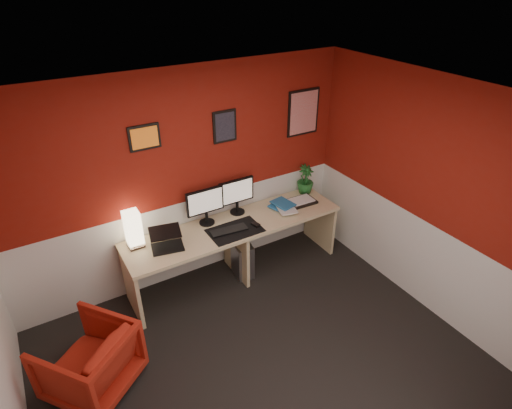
# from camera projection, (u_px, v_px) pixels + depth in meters

# --- Properties ---
(ground) EXTENTS (4.00, 3.50, 0.01)m
(ground) POSITION_uv_depth(u_px,v_px,m) (267.00, 371.00, 3.95)
(ground) COLOR black
(ground) RESTS_ON ground
(ceiling) EXTENTS (4.00, 3.50, 0.01)m
(ceiling) POSITION_uv_depth(u_px,v_px,m) (272.00, 116.00, 2.68)
(ceiling) COLOR white
(ceiling) RESTS_ON ground
(wall_back) EXTENTS (4.00, 0.01, 2.50)m
(wall_back) POSITION_uv_depth(u_px,v_px,m) (184.00, 182.00, 4.61)
(wall_back) COLOR maroon
(wall_back) RESTS_ON ground
(wall_right) EXTENTS (0.01, 3.50, 2.50)m
(wall_right) POSITION_uv_depth(u_px,v_px,m) (436.00, 203.00, 4.20)
(wall_right) COLOR maroon
(wall_right) RESTS_ON ground
(wainscot_back) EXTENTS (4.00, 0.01, 1.00)m
(wainscot_back) POSITION_uv_depth(u_px,v_px,m) (190.00, 237.00, 4.99)
(wainscot_back) COLOR silver
(wainscot_back) RESTS_ON ground
(wainscot_right) EXTENTS (0.01, 3.50, 1.00)m
(wainscot_right) POSITION_uv_depth(u_px,v_px,m) (421.00, 262.00, 4.58)
(wainscot_right) COLOR silver
(wainscot_right) RESTS_ON ground
(desk) EXTENTS (2.60, 0.65, 0.73)m
(desk) POSITION_uv_depth(u_px,v_px,m) (236.00, 250.00, 5.00)
(desk) COLOR tan
(desk) RESTS_ON ground
(shoji_lamp) EXTENTS (0.16, 0.16, 0.40)m
(shoji_lamp) POSITION_uv_depth(u_px,v_px,m) (133.00, 230.00, 4.35)
(shoji_lamp) COLOR #FFE5B2
(shoji_lamp) RESTS_ON desk
(laptop) EXTENTS (0.37, 0.29, 0.22)m
(laptop) POSITION_uv_depth(u_px,v_px,m) (167.00, 239.00, 4.36)
(laptop) COLOR black
(laptop) RESTS_ON desk
(monitor_left) EXTENTS (0.45, 0.06, 0.58)m
(monitor_left) POSITION_uv_depth(u_px,v_px,m) (206.00, 201.00, 4.69)
(monitor_left) COLOR black
(monitor_left) RESTS_ON desk
(monitor_right) EXTENTS (0.45, 0.06, 0.58)m
(monitor_right) POSITION_uv_depth(u_px,v_px,m) (237.00, 191.00, 4.90)
(monitor_right) COLOR black
(monitor_right) RESTS_ON desk
(desk_mat) EXTENTS (0.60, 0.38, 0.01)m
(desk_mat) POSITION_uv_depth(u_px,v_px,m) (235.00, 230.00, 4.70)
(desk_mat) COLOR black
(desk_mat) RESTS_ON desk
(keyboard) EXTENTS (0.43, 0.19, 0.02)m
(keyboard) POSITION_uv_depth(u_px,v_px,m) (229.00, 230.00, 4.68)
(keyboard) COLOR black
(keyboard) RESTS_ON desk_mat
(mouse) EXTENTS (0.08, 0.11, 0.03)m
(mouse) POSITION_uv_depth(u_px,v_px,m) (256.00, 225.00, 4.77)
(mouse) COLOR black
(mouse) RESTS_ON desk_mat
(book_bottom) EXTENTS (0.30, 0.35, 0.03)m
(book_bottom) POSITION_uv_depth(u_px,v_px,m) (277.00, 211.00, 5.05)
(book_bottom) COLOR #22669E
(book_bottom) RESTS_ON desk
(book_middle) EXTENTS (0.28, 0.33, 0.02)m
(book_middle) POSITION_uv_depth(u_px,v_px,m) (278.00, 210.00, 5.02)
(book_middle) COLOR silver
(book_middle) RESTS_ON book_bottom
(book_top) EXTENTS (0.24, 0.30, 0.03)m
(book_top) POSITION_uv_depth(u_px,v_px,m) (277.00, 206.00, 5.04)
(book_top) COLOR #22669E
(book_top) RESTS_ON book_middle
(zen_tray) EXTENTS (0.36, 0.26, 0.03)m
(zen_tray) POSITION_uv_depth(u_px,v_px,m) (301.00, 201.00, 5.24)
(zen_tray) COLOR black
(zen_tray) RESTS_ON desk
(potted_plant) EXTENTS (0.24, 0.24, 0.38)m
(potted_plant) POSITION_uv_depth(u_px,v_px,m) (305.00, 180.00, 5.38)
(potted_plant) COLOR #19591E
(potted_plant) RESTS_ON desk
(pc_tower) EXTENTS (0.25, 0.47, 0.45)m
(pc_tower) POSITION_uv_depth(u_px,v_px,m) (240.00, 256.00, 5.13)
(pc_tower) COLOR #99999E
(pc_tower) RESTS_ON ground
(armchair) EXTENTS (0.98, 0.98, 0.65)m
(armchair) POSITION_uv_depth(u_px,v_px,m) (90.00, 361.00, 3.66)
(armchair) COLOR #A32213
(armchair) RESTS_ON ground
(art_left) EXTENTS (0.32, 0.02, 0.26)m
(art_left) POSITION_uv_depth(u_px,v_px,m) (144.00, 137.00, 4.13)
(art_left) COLOR orange
(art_left) RESTS_ON wall_back
(art_center) EXTENTS (0.28, 0.02, 0.36)m
(art_center) POSITION_uv_depth(u_px,v_px,m) (225.00, 126.00, 4.55)
(art_center) COLOR black
(art_center) RESTS_ON wall_back
(art_right) EXTENTS (0.44, 0.02, 0.56)m
(art_right) POSITION_uv_depth(u_px,v_px,m) (303.00, 112.00, 5.03)
(art_right) COLOR red
(art_right) RESTS_ON wall_back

